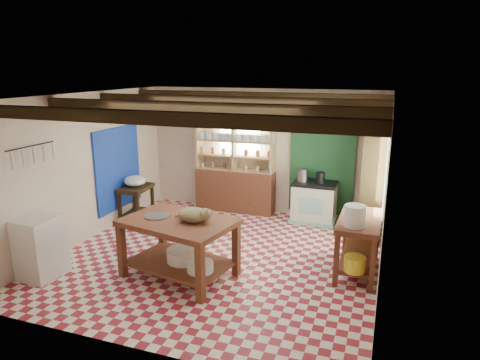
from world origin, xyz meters
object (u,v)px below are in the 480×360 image
(white_cabinet, at_px, (41,247))
(right_counter, at_px, (358,246))
(work_table, at_px, (179,248))
(stove, at_px, (314,202))
(prep_table, at_px, (137,203))
(cat, at_px, (194,215))

(white_cabinet, height_order, right_counter, white_cabinet)
(work_table, relative_size, white_cabinet, 1.71)
(stove, xyz_separation_m, prep_table, (-3.38, -1.11, -0.05))
(stove, height_order, white_cabinet, white_cabinet)
(stove, relative_size, prep_table, 1.17)
(prep_table, bearing_deg, right_counter, -14.54)
(white_cabinet, relative_size, right_counter, 0.76)
(stove, distance_m, right_counter, 2.19)
(prep_table, distance_m, white_cabinet, 2.51)
(stove, distance_m, white_cabinet, 4.96)
(prep_table, bearing_deg, work_table, -47.60)
(right_counter, bearing_deg, prep_table, 169.91)
(prep_table, bearing_deg, cat, -44.04)
(stove, bearing_deg, right_counter, -62.21)
(work_table, distance_m, stove, 3.30)
(work_table, xyz_separation_m, prep_table, (-1.91, 1.84, -0.08))
(white_cabinet, bearing_deg, prep_table, 91.67)
(stove, bearing_deg, work_table, -115.89)
(work_table, relative_size, stove, 1.84)
(work_table, bearing_deg, cat, 11.31)
(stove, distance_m, prep_table, 3.56)
(work_table, bearing_deg, stove, 75.00)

